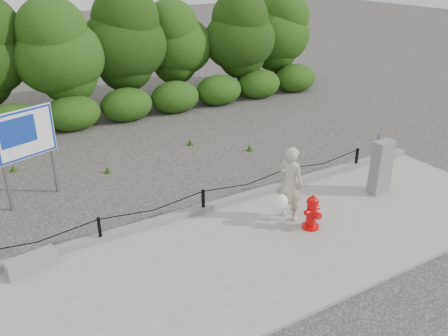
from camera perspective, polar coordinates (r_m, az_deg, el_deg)
name	(u,v)px	position (r m, az deg, el deg)	size (l,w,h in m)	color
ground	(203,215)	(11.43, -2.49, -5.67)	(90.00, 90.00, 0.00)	#2D2B28
sidewalk	(250,255)	(9.96, 3.12, -10.44)	(14.00, 4.00, 0.08)	gray
curb	(202,209)	(11.39, -2.62, -4.91)	(14.00, 0.22, 0.14)	slate
chain_barrier	(203,198)	(11.20, -2.53, -3.65)	(10.06, 0.06, 0.60)	black
treeline	(101,47)	(18.72, -14.56, 13.89)	(20.23, 3.62, 4.57)	black
fire_hydrant	(312,213)	(10.75, 10.54, -5.29)	(0.44, 0.46, 0.82)	red
pedestrian	(290,185)	(10.84, 7.93, -2.00)	(0.81, 0.75, 1.77)	#B0AB97
concrete_block	(32,263)	(10.13, -22.14, -10.50)	(0.97, 0.34, 0.31)	gray
utility_cabinet	(381,167)	(12.63, 18.36, 0.09)	(0.55, 0.39, 1.55)	gray
advertising_sign	(25,138)	(12.27, -22.77, 3.32)	(1.44, 0.58, 2.41)	slate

